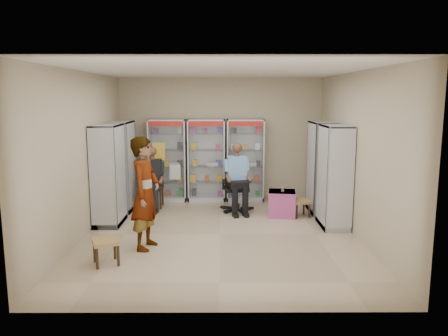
{
  "coord_description": "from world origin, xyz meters",
  "views": [
    {
      "loc": [
        0.04,
        -7.86,
        2.55
      ],
      "look_at": [
        0.07,
        0.7,
        1.14
      ],
      "focal_mm": 35.0,
      "sensor_mm": 36.0,
      "label": 1
    }
  ],
  "objects_px": {
    "wooden_chair": "(154,188)",
    "woven_stool_b": "(106,252)",
    "seated_shopkeeper": "(237,180)",
    "pink_trunk": "(282,204)",
    "cabinet_left_near": "(109,175)",
    "cabinet_right_far": "(322,168)",
    "cabinet_back_left": "(168,160)",
    "cabinet_back_right": "(245,160)",
    "cabinet_left_far": "(121,166)",
    "standing_man": "(145,193)",
    "woven_stool_a": "(300,208)",
    "office_chair": "(237,186)",
    "cabinet_back_mid": "(206,160)",
    "cabinet_right_near": "(334,177)"
  },
  "relations": [
    {
      "from": "wooden_chair",
      "to": "woven_stool_b",
      "type": "height_order",
      "value": "wooden_chair"
    },
    {
      "from": "cabinet_back_left",
      "to": "cabinet_left_far",
      "type": "distance_m",
      "value": 1.32
    },
    {
      "from": "cabinet_back_mid",
      "to": "cabinet_right_far",
      "type": "relative_size",
      "value": 1.0
    },
    {
      "from": "cabinet_right_far",
      "to": "cabinet_back_left",
      "type": "bearing_deg",
      "value": 72.25
    },
    {
      "from": "cabinet_right_far",
      "to": "seated_shopkeeper",
      "type": "height_order",
      "value": "cabinet_right_far"
    },
    {
      "from": "woven_stool_a",
      "to": "pink_trunk",
      "type": "bearing_deg",
      "value": 171.49
    },
    {
      "from": "cabinet_back_left",
      "to": "standing_man",
      "type": "distance_m",
      "value": 3.46
    },
    {
      "from": "cabinet_back_left",
      "to": "pink_trunk",
      "type": "relative_size",
      "value": 3.55
    },
    {
      "from": "cabinet_back_left",
      "to": "woven_stool_b",
      "type": "xyz_separation_m",
      "value": [
        -0.44,
        -4.19,
        -0.81
      ]
    },
    {
      "from": "cabinet_right_far",
      "to": "cabinet_left_near",
      "type": "distance_m",
      "value": 4.55
    },
    {
      "from": "cabinet_right_near",
      "to": "woven_stool_b",
      "type": "distance_m",
      "value": 4.5
    },
    {
      "from": "cabinet_back_mid",
      "to": "standing_man",
      "type": "distance_m",
      "value": 3.58
    },
    {
      "from": "office_chair",
      "to": "cabinet_left_far",
      "type": "bearing_deg",
      "value": 168.01
    },
    {
      "from": "cabinet_back_left",
      "to": "woven_stool_a",
      "type": "distance_m",
      "value": 3.47
    },
    {
      "from": "wooden_chair",
      "to": "pink_trunk",
      "type": "distance_m",
      "value": 2.97
    },
    {
      "from": "seated_shopkeeper",
      "to": "cabinet_back_right",
      "type": "bearing_deg",
      "value": 67.7
    },
    {
      "from": "cabinet_back_left",
      "to": "wooden_chair",
      "type": "distance_m",
      "value": 0.94
    },
    {
      "from": "cabinet_right_near",
      "to": "pink_trunk",
      "type": "bearing_deg",
      "value": 49.89
    },
    {
      "from": "office_chair",
      "to": "woven_stool_b",
      "type": "xyz_separation_m",
      "value": [
        -2.1,
        -3.16,
        -0.37
      ]
    },
    {
      "from": "cabinet_left_near",
      "to": "seated_shopkeeper",
      "type": "relative_size",
      "value": 1.38
    },
    {
      "from": "cabinet_right_far",
      "to": "woven_stool_a",
      "type": "distance_m",
      "value": 1.05
    },
    {
      "from": "office_chair",
      "to": "pink_trunk",
      "type": "relative_size",
      "value": 2.02
    },
    {
      "from": "cabinet_back_right",
      "to": "wooden_chair",
      "type": "height_order",
      "value": "cabinet_back_right"
    },
    {
      "from": "seated_shopkeeper",
      "to": "pink_trunk",
      "type": "relative_size",
      "value": 2.57
    },
    {
      "from": "seated_shopkeeper",
      "to": "standing_man",
      "type": "xyz_separation_m",
      "value": [
        -1.6,
        -2.38,
        0.23
      ]
    },
    {
      "from": "cabinet_back_left",
      "to": "seated_shopkeeper",
      "type": "height_order",
      "value": "cabinet_back_left"
    },
    {
      "from": "cabinet_back_mid",
      "to": "cabinet_back_right",
      "type": "xyz_separation_m",
      "value": [
        0.95,
        0.0,
        0.0
      ]
    },
    {
      "from": "standing_man",
      "to": "office_chair",
      "type": "bearing_deg",
      "value": -21.26
    },
    {
      "from": "cabinet_back_mid",
      "to": "cabinet_right_near",
      "type": "distance_m",
      "value": 3.41
    },
    {
      "from": "seated_shopkeeper",
      "to": "woven_stool_b",
      "type": "height_order",
      "value": "seated_shopkeeper"
    },
    {
      "from": "cabinet_back_right",
      "to": "cabinet_left_far",
      "type": "distance_m",
      "value": 2.98
    },
    {
      "from": "cabinet_back_left",
      "to": "woven_stool_a",
      "type": "height_order",
      "value": "cabinet_back_left"
    },
    {
      "from": "cabinet_right_near",
      "to": "woven_stool_a",
      "type": "distance_m",
      "value": 1.2
    },
    {
      "from": "cabinet_back_mid",
      "to": "cabinet_left_far",
      "type": "height_order",
      "value": "same"
    },
    {
      "from": "cabinet_back_right",
      "to": "wooden_chair",
      "type": "xyz_separation_m",
      "value": [
        -2.15,
        -0.73,
        -0.53
      ]
    },
    {
      "from": "cabinet_right_far",
      "to": "standing_man",
      "type": "distance_m",
      "value": 4.19
    },
    {
      "from": "office_chair",
      "to": "pink_trunk",
      "type": "distance_m",
      "value": 1.09
    },
    {
      "from": "cabinet_back_mid",
      "to": "office_chair",
      "type": "distance_m",
      "value": 1.33
    },
    {
      "from": "cabinet_left_near",
      "to": "seated_shopkeeper",
      "type": "xyz_separation_m",
      "value": [
        2.59,
        0.95,
        -0.28
      ]
    },
    {
      "from": "cabinet_right_far",
      "to": "wooden_chair",
      "type": "relative_size",
      "value": 2.13
    },
    {
      "from": "wooden_chair",
      "to": "standing_man",
      "type": "distance_m",
      "value": 2.79
    },
    {
      "from": "cabinet_right_far",
      "to": "office_chair",
      "type": "bearing_deg",
      "value": 87.09
    },
    {
      "from": "cabinet_back_mid",
      "to": "office_chair",
      "type": "xyz_separation_m",
      "value": [
        0.71,
        -1.03,
        -0.43
      ]
    },
    {
      "from": "woven_stool_a",
      "to": "cabinet_left_far",
      "type": "bearing_deg",
      "value": 171.46
    },
    {
      "from": "pink_trunk",
      "to": "woven_stool_b",
      "type": "xyz_separation_m",
      "value": [
        -3.06,
        -2.73,
        -0.08
      ]
    },
    {
      "from": "seated_shopkeeper",
      "to": "standing_man",
      "type": "distance_m",
      "value": 2.88
    },
    {
      "from": "woven_stool_a",
      "to": "standing_man",
      "type": "height_order",
      "value": "standing_man"
    },
    {
      "from": "cabinet_back_left",
      "to": "woven_stool_b",
      "type": "height_order",
      "value": "cabinet_back_left"
    },
    {
      "from": "cabinet_left_far",
      "to": "office_chair",
      "type": "height_order",
      "value": "cabinet_left_far"
    },
    {
      "from": "cabinet_right_near",
      "to": "wooden_chair",
      "type": "bearing_deg",
      "value": 68.36
    }
  ]
}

